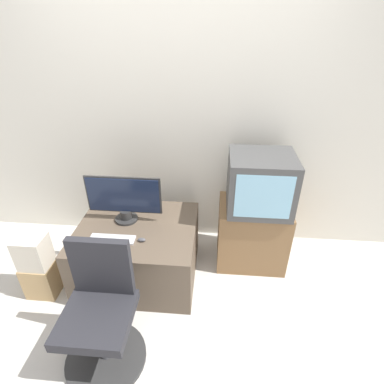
{
  "coord_description": "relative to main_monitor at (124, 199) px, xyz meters",
  "views": [
    {
      "loc": [
        0.35,
        -1.24,
        1.99
      ],
      "look_at": [
        0.17,
        0.86,
        0.76
      ],
      "focal_mm": 28.0,
      "sensor_mm": 36.0,
      "label": 1
    }
  ],
  "objects": [
    {
      "name": "ground_plane",
      "position": [
        0.38,
        -0.78,
        -0.72
      ],
      "size": [
        12.0,
        12.0,
        0.0
      ],
      "primitive_type": "plane",
      "color": "beige"
    },
    {
      "name": "wall_back",
      "position": [
        0.38,
        0.55,
        0.58
      ],
      "size": [
        4.4,
        0.05,
        2.6
      ],
      "color": "silver",
      "rests_on": "ground_plane"
    },
    {
      "name": "desk",
      "position": [
        0.1,
        -0.09,
        -0.46
      ],
      "size": [
        0.97,
        0.83,
        0.51
      ],
      "color": "brown",
      "rests_on": "ground_plane"
    },
    {
      "name": "side_stand",
      "position": [
        1.08,
        0.17,
        -0.42
      ],
      "size": [
        0.6,
        0.45,
        0.6
      ],
      "color": "olive",
      "rests_on": "ground_plane"
    },
    {
      "name": "main_monitor",
      "position": [
        0.0,
        0.0,
        0.0
      ],
      "size": [
        0.62,
        0.19,
        0.4
      ],
      "color": "#2D2D2D",
      "rests_on": "desk"
    },
    {
      "name": "keyboard",
      "position": [
        -0.04,
        -0.27,
        -0.2
      ],
      "size": [
        0.35,
        0.1,
        0.01
      ],
      "color": "silver",
      "rests_on": "desk"
    },
    {
      "name": "mouse",
      "position": [
        0.19,
        -0.27,
        -0.19
      ],
      "size": [
        0.06,
        0.04,
        0.03
      ],
      "color": "#4C4C51",
      "rests_on": "desk"
    },
    {
      "name": "crt_tv",
      "position": [
        1.1,
        0.15,
        0.12
      ],
      "size": [
        0.52,
        0.46,
        0.47
      ],
      "color": "#474747",
      "rests_on": "side_stand"
    },
    {
      "name": "office_chair",
      "position": [
        0.06,
        -0.85,
        -0.35
      ],
      "size": [
        0.53,
        0.53,
        0.87
      ],
      "color": "#333333",
      "rests_on": "ground_plane"
    },
    {
      "name": "cardboard_box_lower",
      "position": [
        -0.64,
        -0.38,
        -0.57
      ],
      "size": [
        0.24,
        0.2,
        0.3
      ],
      "color": "tan",
      "rests_on": "ground_plane"
    },
    {
      "name": "cardboard_box_upper",
      "position": [
        -0.64,
        -0.38,
        -0.28
      ],
      "size": [
        0.22,
        0.19,
        0.27
      ],
      "color": "beige",
      "rests_on": "cardboard_box_lower"
    }
  ]
}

